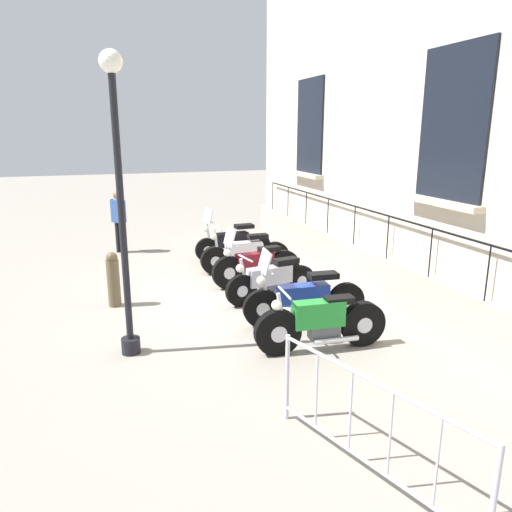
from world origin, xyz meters
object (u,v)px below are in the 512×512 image
Objects in this scene: lamppost at (120,198)px; bollard at (113,279)px; motorcycle_black at (232,242)px; motorcycle_maroon at (256,265)px; crowd_barrier at (369,424)px; pedestrian_standing at (119,218)px; motorcycle_silver at (271,280)px; motorcycle_white at (245,254)px; motorcycle_green at (321,323)px; motorcycle_blue at (304,299)px.

lamppost reaches higher than bollard.
motorcycle_maroon is (0.12, 2.28, -0.01)m from motorcycle_black.
crowd_barrier is 10.12m from pedestrian_standing.
motorcycle_maroon is 0.87× the size of crowd_barrier.
motorcycle_silver is at bearing 87.56° from motorcycle_black.
motorcycle_white reaches higher than bollard.
motorcycle_white reaches higher than motorcycle_green.
crowd_barrier is 2.20× the size of bollard.
motorcycle_black is 8.36m from crowd_barrier.
motorcycle_black is 0.95× the size of motorcycle_white.
pedestrian_standing is at bearing -31.29° from motorcycle_black.
motorcycle_black is 4.06m from bollard.
motorcycle_silver is 0.84× the size of crowd_barrier.
motorcycle_green is 7.72m from pedestrian_standing.
motorcycle_green is 4.15m from bollard.
motorcycle_white is at bearing -94.71° from motorcycle_maroon.
motorcycle_silver is at bearing 86.90° from motorcycle_white.
motorcycle_maroon reaches higher than motorcycle_silver.
motorcycle_black is at bearing -91.29° from motorcycle_white.
motorcycle_blue is at bearing 90.01° from motorcycle_black.
motorcycle_maroon is 3.35m from motorcycle_green.
motorcycle_black is 4.55m from motorcycle_blue.
pedestrian_standing reaches higher than motorcycle_white.
lamppost is (2.75, -0.80, 1.91)m from motorcycle_green.
motorcycle_maroon reaches higher than bollard.
motorcycle_white is 2.05× the size of bollard.
pedestrian_standing is (-0.35, -4.30, 0.43)m from bollard.
bollard is (2.88, -2.98, 0.10)m from motorcycle_green.
crowd_barrier is (0.87, 6.02, 0.12)m from motorcycle_maroon.
motorcycle_white is 0.98× the size of motorcycle_blue.
motorcycle_blue reaches higher than crowd_barrier.
motorcycle_black is 1.94× the size of bollard.
motorcycle_black reaches higher than crowd_barrier.
motorcycle_black is 5.63m from motorcycle_green.
motorcycle_white is at bearing -97.68° from crowd_barrier.
pedestrian_standing reaches higher than bollard.
lamppost is at bearing -60.57° from crowd_barrier.
motorcycle_white is 0.93× the size of crowd_barrier.
motorcycle_green is 0.49× the size of lamppost.
pedestrian_standing reaches higher than motorcycle_blue.
motorcycle_blue reaches higher than bollard.
motorcycle_blue is (-0.12, 2.28, 0.00)m from motorcycle_maroon.
motorcycle_blue is (-0.03, 3.35, 0.03)m from motorcycle_white.
motorcycle_green reaches higher than motorcycle_silver.
motorcycle_black is 0.93× the size of motorcycle_blue.
motorcycle_black reaches higher than motorcycle_white.
motorcycle_green is at bearing 88.60° from motorcycle_maroon.
motorcycle_silver is at bearing -91.38° from motorcycle_green.
motorcycle_black is at bearing -89.99° from motorcycle_blue.
motorcycle_maroon is 4.75m from pedestrian_standing.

